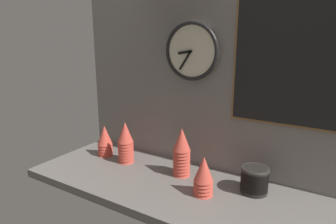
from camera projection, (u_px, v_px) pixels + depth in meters
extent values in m
cube|color=slate|center=(188.00, 191.00, 1.39)|extent=(1.60, 0.56, 0.04)
cube|color=slate|center=(215.00, 68.00, 1.47)|extent=(1.60, 0.03, 1.05)
cone|color=#DB4C3D|center=(203.00, 183.00, 1.30)|extent=(0.09, 0.09, 0.11)
cone|color=#DB4C3D|center=(203.00, 179.00, 1.30)|extent=(0.09, 0.09, 0.11)
cone|color=#DB4C3D|center=(204.00, 176.00, 1.29)|extent=(0.09, 0.09, 0.11)
cone|color=#DB4C3D|center=(204.00, 172.00, 1.29)|extent=(0.09, 0.09, 0.11)
cone|color=#DB4C3D|center=(204.00, 169.00, 1.29)|extent=(0.09, 0.09, 0.11)
cone|color=#DB4C3D|center=(182.00, 164.00, 1.49)|extent=(0.09, 0.09, 0.11)
cone|color=#DB4C3D|center=(182.00, 161.00, 1.48)|extent=(0.09, 0.09, 0.11)
cone|color=#DB4C3D|center=(182.00, 158.00, 1.48)|extent=(0.09, 0.09, 0.11)
cone|color=#DB4C3D|center=(182.00, 155.00, 1.48)|extent=(0.09, 0.09, 0.11)
cone|color=#DB4C3D|center=(182.00, 152.00, 1.47)|extent=(0.09, 0.09, 0.11)
cone|color=#DB4C3D|center=(182.00, 149.00, 1.47)|extent=(0.09, 0.09, 0.11)
cone|color=#DB4C3D|center=(182.00, 146.00, 1.46)|extent=(0.09, 0.09, 0.11)
cone|color=#DB4C3D|center=(182.00, 143.00, 1.46)|extent=(0.09, 0.09, 0.11)
cone|color=#DB4C3D|center=(182.00, 139.00, 1.46)|extent=(0.09, 0.09, 0.11)
cone|color=#DB4C3D|center=(105.00, 146.00, 1.74)|extent=(0.09, 0.09, 0.11)
cone|color=#DB4C3D|center=(105.00, 143.00, 1.73)|extent=(0.09, 0.09, 0.11)
cone|color=#DB4C3D|center=(105.00, 141.00, 1.73)|extent=(0.09, 0.09, 0.11)
cone|color=#DB4C3D|center=(105.00, 138.00, 1.72)|extent=(0.09, 0.09, 0.11)
cone|color=#DB4C3D|center=(105.00, 135.00, 1.72)|extent=(0.09, 0.09, 0.11)
cone|color=#DB4C3D|center=(126.00, 152.00, 1.64)|extent=(0.09, 0.09, 0.11)
cone|color=#DB4C3D|center=(126.00, 149.00, 1.64)|extent=(0.09, 0.09, 0.11)
cone|color=#DB4C3D|center=(126.00, 147.00, 1.64)|extent=(0.09, 0.09, 0.11)
cone|color=#DB4C3D|center=(126.00, 144.00, 1.63)|extent=(0.09, 0.09, 0.11)
cone|color=#DB4C3D|center=(126.00, 141.00, 1.63)|extent=(0.09, 0.09, 0.11)
cone|color=#DB4C3D|center=(125.00, 138.00, 1.62)|extent=(0.09, 0.09, 0.11)
cone|color=#DB4C3D|center=(125.00, 135.00, 1.62)|extent=(0.09, 0.09, 0.11)
cone|color=#DB4C3D|center=(125.00, 132.00, 1.61)|extent=(0.09, 0.09, 0.11)
cylinder|color=black|center=(254.00, 188.00, 1.33)|extent=(0.12, 0.12, 0.04)
cylinder|color=black|center=(254.00, 185.00, 1.33)|extent=(0.12, 0.12, 0.04)
cylinder|color=black|center=(254.00, 182.00, 1.33)|extent=(0.12, 0.12, 0.04)
cylinder|color=black|center=(255.00, 178.00, 1.32)|extent=(0.12, 0.12, 0.04)
cylinder|color=black|center=(255.00, 175.00, 1.32)|extent=(0.12, 0.12, 0.04)
cylinder|color=black|center=(255.00, 172.00, 1.31)|extent=(0.12, 0.12, 0.04)
torus|color=#302D2A|center=(255.00, 169.00, 1.31)|extent=(0.12, 0.12, 0.01)
cylinder|color=beige|center=(192.00, 51.00, 1.49)|extent=(0.28, 0.02, 0.28)
torus|color=black|center=(191.00, 51.00, 1.48)|extent=(0.29, 0.02, 0.29)
cube|color=black|center=(184.00, 52.00, 1.50)|extent=(0.07, 0.01, 0.02)
cube|color=black|center=(185.00, 61.00, 1.50)|extent=(0.07, 0.01, 0.10)
cylinder|color=black|center=(191.00, 51.00, 1.48)|extent=(0.01, 0.01, 0.01)
cube|color=olive|center=(289.00, 62.00, 1.27)|extent=(0.48, 0.01, 0.56)
cube|color=black|center=(289.00, 62.00, 1.26)|extent=(0.46, 0.01, 0.54)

